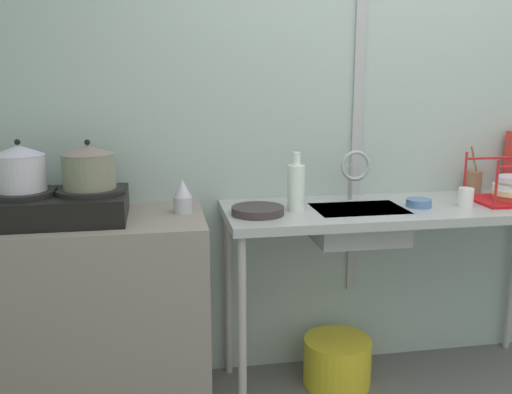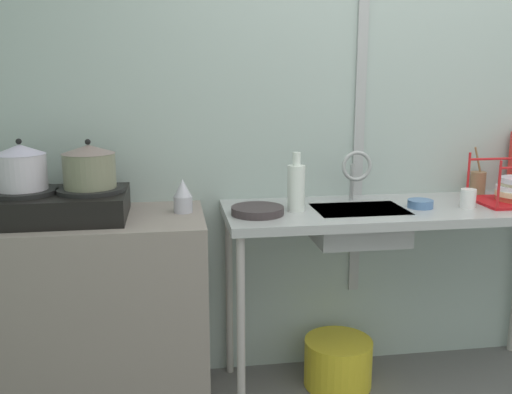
% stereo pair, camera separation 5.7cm
% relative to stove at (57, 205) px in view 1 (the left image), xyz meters
% --- Properties ---
extents(wall_back, '(5.45, 0.10, 2.66)m').
position_rel_stove_xyz_m(wall_back, '(1.57, 0.32, 0.36)').
color(wall_back, '#A6B6B0').
rests_on(wall_back, ground).
extents(wall_metal_strip, '(0.05, 0.01, 2.13)m').
position_rel_stove_xyz_m(wall_metal_strip, '(1.40, 0.26, 0.50)').
color(wall_metal_strip, '#A9AAAB').
extents(counter_concrete, '(1.29, 0.54, 0.90)m').
position_rel_stove_xyz_m(counter_concrete, '(-0.03, 0.00, -0.51)').
color(counter_concrete, gray).
rests_on(counter_concrete, ground).
extents(counter_sink, '(1.65, 0.54, 0.90)m').
position_rel_stove_xyz_m(counter_sink, '(1.53, 0.00, -0.13)').
color(counter_sink, '#A9AAAB').
rests_on(counter_sink, ground).
extents(stove, '(0.57, 0.40, 0.13)m').
position_rel_stove_xyz_m(stove, '(0.00, 0.00, 0.00)').
color(stove, black).
rests_on(stove, counter_concrete).
extents(pot_on_left_burner, '(0.21, 0.21, 0.21)m').
position_rel_stove_xyz_m(pot_on_left_burner, '(-0.14, 0.00, 0.16)').
color(pot_on_left_burner, silver).
rests_on(pot_on_left_burner, stove).
extents(pot_on_right_burner, '(0.22, 0.22, 0.21)m').
position_rel_stove_xyz_m(pot_on_right_burner, '(0.14, 0.00, 0.16)').
color(pot_on_right_burner, gray).
rests_on(pot_on_right_burner, stove).
extents(percolator, '(0.08, 0.08, 0.15)m').
position_rel_stove_xyz_m(percolator, '(0.52, 0.04, 0.01)').
color(percolator, '#BBB8C6').
rests_on(percolator, counter_concrete).
extents(sink_basin, '(0.41, 0.28, 0.15)m').
position_rel_stove_xyz_m(sink_basin, '(1.32, -0.02, -0.14)').
color(sink_basin, '#A9AAAB').
rests_on(sink_basin, counter_sink).
extents(faucet, '(0.14, 0.08, 0.25)m').
position_rel_stove_xyz_m(faucet, '(1.33, 0.10, 0.10)').
color(faucet, '#A9AAAB').
rests_on(faucet, counter_sink).
extents(frying_pan, '(0.23, 0.23, 0.03)m').
position_rel_stove_xyz_m(frying_pan, '(0.84, -0.05, -0.05)').
color(frying_pan, '#382E31').
rests_on(frying_pan, counter_sink).
extents(cup_by_rack, '(0.07, 0.07, 0.09)m').
position_rel_stove_xyz_m(cup_by_rack, '(1.81, -0.07, -0.02)').
color(cup_by_rack, white).
rests_on(cup_by_rack, counter_sink).
extents(small_bowl_on_drainboard, '(0.12, 0.12, 0.04)m').
position_rel_stove_xyz_m(small_bowl_on_drainboard, '(1.60, -0.04, -0.05)').
color(small_bowl_on_drainboard, '#5277AD').
rests_on(small_bowl_on_drainboard, counter_sink).
extents(bottle_by_sink, '(0.08, 0.08, 0.26)m').
position_rel_stove_xyz_m(bottle_by_sink, '(1.02, -0.01, 0.05)').
color(bottle_by_sink, white).
rests_on(bottle_by_sink, counter_sink).
extents(utensil_jar, '(0.08, 0.08, 0.24)m').
position_rel_stove_xyz_m(utensil_jar, '(2.02, 0.21, -0.00)').
color(utensil_jar, '#8F6949').
rests_on(utensil_jar, counter_sink).
extents(bucket_on_floor, '(0.33, 0.33, 0.23)m').
position_rel_stove_xyz_m(bucket_on_floor, '(1.26, 0.03, -0.85)').
color(bucket_on_floor, gold).
rests_on(bucket_on_floor, ground).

